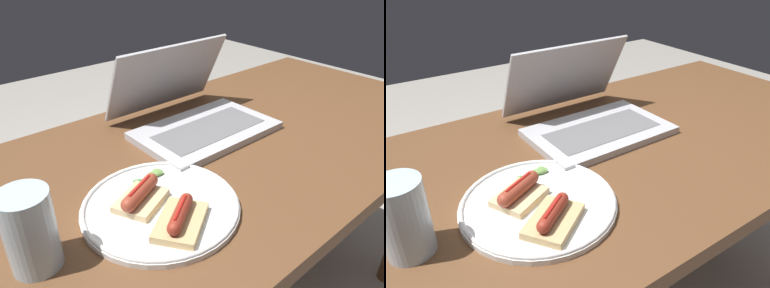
{
  "view_description": "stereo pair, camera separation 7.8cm",
  "coord_description": "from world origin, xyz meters",
  "views": [
    {
      "loc": [
        -0.57,
        -0.55,
        1.16
      ],
      "look_at": [
        -0.12,
        -0.04,
        0.78
      ],
      "focal_mm": 35.0,
      "sensor_mm": 36.0,
      "label": 1
    },
    {
      "loc": [
        -0.51,
        -0.6,
        1.16
      ],
      "look_at": [
        -0.12,
        -0.04,
        0.78
      ],
      "focal_mm": 35.0,
      "sensor_mm": 36.0,
      "label": 2
    }
  ],
  "objects": [
    {
      "name": "sausage_toast_left",
      "position": [
        -0.28,
        -0.08,
        0.75
      ],
      "size": [
        0.11,
        0.1,
        0.04
      ],
      "rotation": [
        0.0,
        0.0,
        0.45
      ],
      "color": "#D6B784",
      "rests_on": "plate"
    },
    {
      "name": "plate",
      "position": [
        -0.26,
        -0.1,
        0.73
      ],
      "size": [
        0.29,
        0.29,
        0.02
      ],
      "color": "white",
      "rests_on": "desk"
    },
    {
      "name": "drinking_glass",
      "position": [
        -0.48,
        -0.09,
        0.79
      ],
      "size": [
        0.08,
        0.08,
        0.13
      ],
      "color": "silver",
      "rests_on": "desk"
    },
    {
      "name": "desk",
      "position": [
        0.0,
        0.0,
        0.64
      ],
      "size": [
        1.49,
        0.7,
        0.72
      ],
      "color": "brown",
      "rests_on": "ground_plane"
    },
    {
      "name": "laptop",
      "position": [
        0.01,
        0.11,
        0.76
      ],
      "size": [
        0.34,
        0.31,
        0.21
      ],
      "color": "#B7B7BC",
      "rests_on": "desk"
    },
    {
      "name": "salad_pile",
      "position": [
        -0.22,
        -0.02,
        0.74
      ],
      "size": [
        0.08,
        0.04,
        0.01
      ],
      "color": "#387A33",
      "rests_on": "plate"
    },
    {
      "name": "sausage_toast_middle",
      "position": [
        -0.27,
        -0.17,
        0.75
      ],
      "size": [
        0.13,
        0.12,
        0.04
      ],
      "rotation": [
        0.0,
        0.0,
        0.61
      ],
      "color": "tan",
      "rests_on": "plate"
    }
  ]
}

